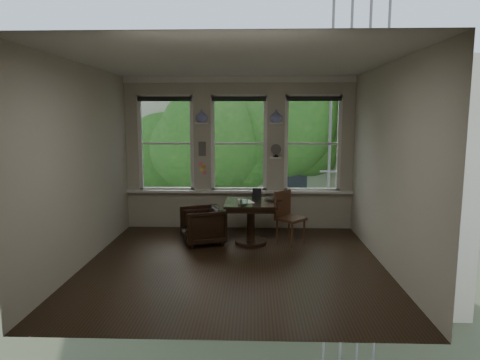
{
  "coord_description": "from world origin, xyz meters",
  "views": [
    {
      "loc": [
        0.3,
        -6.24,
        2.21
      ],
      "look_at": [
        0.06,
        0.9,
        1.17
      ],
      "focal_mm": 32.0,
      "sensor_mm": 36.0,
      "label": 1
    }
  ],
  "objects_px": {
    "table": "(251,223)",
    "side_chair_right": "(291,218)",
    "armchair_left": "(203,225)",
    "mug": "(240,202)",
    "laptop": "(272,201)"
  },
  "relations": [
    {
      "from": "laptop",
      "to": "mug",
      "type": "xyz_separation_m",
      "value": [
        -0.56,
        -0.26,
        0.03
      ]
    },
    {
      "from": "armchair_left",
      "to": "laptop",
      "type": "bearing_deg",
      "value": 73.12
    },
    {
      "from": "armchair_left",
      "to": "laptop",
      "type": "xyz_separation_m",
      "value": [
        1.22,
        0.07,
        0.44
      ]
    },
    {
      "from": "side_chair_right",
      "to": "mug",
      "type": "height_order",
      "value": "side_chair_right"
    },
    {
      "from": "side_chair_right",
      "to": "mug",
      "type": "xyz_separation_m",
      "value": [
        -0.89,
        -0.21,
        0.33
      ]
    },
    {
      "from": "armchair_left",
      "to": "mug",
      "type": "height_order",
      "value": "mug"
    },
    {
      "from": "table",
      "to": "side_chair_right",
      "type": "bearing_deg",
      "value": 0.65
    },
    {
      "from": "laptop",
      "to": "mug",
      "type": "bearing_deg",
      "value": -121.2
    },
    {
      "from": "side_chair_right",
      "to": "laptop",
      "type": "xyz_separation_m",
      "value": [
        -0.33,
        0.05,
        0.3
      ]
    },
    {
      "from": "armchair_left",
      "to": "side_chair_right",
      "type": "bearing_deg",
      "value": 70.51
    },
    {
      "from": "armchair_left",
      "to": "mug",
      "type": "bearing_deg",
      "value": 54.05
    },
    {
      "from": "side_chair_right",
      "to": "table",
      "type": "bearing_deg",
      "value": 133.84
    },
    {
      "from": "side_chair_right",
      "to": "armchair_left",
      "type": "bearing_deg",
      "value": 133.99
    },
    {
      "from": "table",
      "to": "side_chair_right",
      "type": "distance_m",
      "value": 0.71
    },
    {
      "from": "table",
      "to": "mug",
      "type": "bearing_deg",
      "value": -133.08
    }
  ]
}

